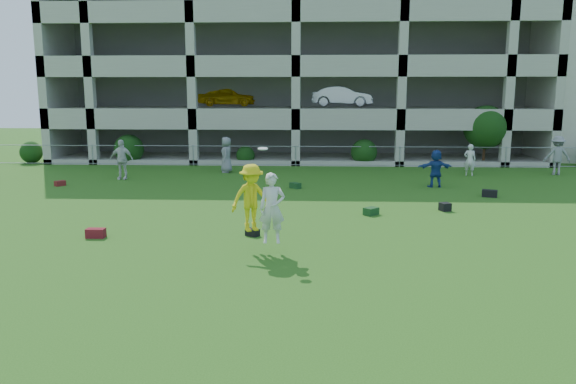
{
  "coord_description": "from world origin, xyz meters",
  "views": [
    {
      "loc": [
        1.07,
        -13.35,
        4.4
      ],
      "look_at": [
        0.3,
        3.0,
        1.4
      ],
      "focal_mm": 35.0,
      "sensor_mm": 36.0,
      "label": 1
    }
  ],
  "objects_px": {
    "bystander_b": "(121,159)",
    "bystander_d": "(436,168)",
    "bystander_e": "(470,160)",
    "frisbee_contest": "(257,201)",
    "bystander_c": "(226,155)",
    "bystander_f": "(557,155)",
    "crate_d": "(445,207)",
    "parking_garage": "(300,66)"
  },
  "relations": [
    {
      "from": "bystander_e",
      "to": "frisbee_contest",
      "type": "height_order",
      "value": "frisbee_contest"
    },
    {
      "from": "bystander_c",
      "to": "bystander_f",
      "type": "xyz_separation_m",
      "value": [
        17.33,
        -0.03,
        0.06
      ]
    },
    {
      "from": "bystander_c",
      "to": "bystander_b",
      "type": "bearing_deg",
      "value": -68.0
    },
    {
      "from": "parking_garage",
      "to": "bystander_e",
      "type": "bearing_deg",
      "value": -52.75
    },
    {
      "from": "parking_garage",
      "to": "bystander_f",
      "type": "bearing_deg",
      "value": -39.77
    },
    {
      "from": "bystander_b",
      "to": "frisbee_contest",
      "type": "distance_m",
      "value": 14.64
    },
    {
      "from": "bystander_c",
      "to": "bystander_d",
      "type": "height_order",
      "value": "bystander_c"
    },
    {
      "from": "bystander_d",
      "to": "crate_d",
      "type": "relative_size",
      "value": 4.9
    },
    {
      "from": "frisbee_contest",
      "to": "bystander_c",
      "type": "bearing_deg",
      "value": 102.05
    },
    {
      "from": "bystander_d",
      "to": "bystander_f",
      "type": "distance_m",
      "value": 8.18
    },
    {
      "from": "frisbee_contest",
      "to": "parking_garage",
      "type": "distance_m",
      "value": 26.59
    },
    {
      "from": "bystander_b",
      "to": "frisbee_contest",
      "type": "height_order",
      "value": "frisbee_contest"
    },
    {
      "from": "crate_d",
      "to": "bystander_b",
      "type": "bearing_deg",
      "value": 154.89
    },
    {
      "from": "crate_d",
      "to": "parking_garage",
      "type": "relative_size",
      "value": 0.01
    },
    {
      "from": "bystander_e",
      "to": "bystander_f",
      "type": "relative_size",
      "value": 0.81
    },
    {
      "from": "bystander_e",
      "to": "parking_garage",
      "type": "height_order",
      "value": "parking_garage"
    },
    {
      "from": "bystander_f",
      "to": "crate_d",
      "type": "bearing_deg",
      "value": 57.84
    },
    {
      "from": "bystander_d",
      "to": "crate_d",
      "type": "distance_m",
      "value": 5.26
    },
    {
      "from": "bystander_b",
      "to": "bystander_c",
      "type": "relative_size",
      "value": 1.04
    },
    {
      "from": "frisbee_contest",
      "to": "bystander_f",
      "type": "bearing_deg",
      "value": 46.17
    },
    {
      "from": "bystander_c",
      "to": "frisbee_contest",
      "type": "relative_size",
      "value": 0.74
    },
    {
      "from": "parking_garage",
      "to": "bystander_c",
      "type": "bearing_deg",
      "value": -107.61
    },
    {
      "from": "bystander_c",
      "to": "crate_d",
      "type": "bearing_deg",
      "value": 40.09
    },
    {
      "from": "frisbee_contest",
      "to": "parking_garage",
      "type": "relative_size",
      "value": 0.09
    },
    {
      "from": "bystander_b",
      "to": "bystander_e",
      "type": "xyz_separation_m",
      "value": [
        17.54,
        1.96,
        -0.17
      ]
    },
    {
      "from": "bystander_d",
      "to": "crate_d",
      "type": "height_order",
      "value": "bystander_d"
    },
    {
      "from": "bystander_f",
      "to": "parking_garage",
      "type": "relative_size",
      "value": 0.07
    },
    {
      "from": "bystander_d",
      "to": "frisbee_contest",
      "type": "relative_size",
      "value": 0.67
    },
    {
      "from": "bystander_b",
      "to": "parking_garage",
      "type": "distance_m",
      "value": 17.04
    },
    {
      "from": "bystander_d",
      "to": "bystander_f",
      "type": "bearing_deg",
      "value": -158.3
    },
    {
      "from": "crate_d",
      "to": "parking_garage",
      "type": "bearing_deg",
      "value": 105.95
    },
    {
      "from": "bystander_e",
      "to": "bystander_f",
      "type": "height_order",
      "value": "bystander_f"
    },
    {
      "from": "bystander_f",
      "to": "bystander_e",
      "type": "bearing_deg",
      "value": 14.77
    },
    {
      "from": "bystander_d",
      "to": "bystander_c",
      "type": "bearing_deg",
      "value": -29.84
    },
    {
      "from": "bystander_b",
      "to": "bystander_d",
      "type": "bearing_deg",
      "value": -4.46
    },
    {
      "from": "crate_d",
      "to": "frisbee_contest",
      "type": "relative_size",
      "value": 0.14
    },
    {
      "from": "bystander_e",
      "to": "bystander_c",
      "type": "bearing_deg",
      "value": 14.71
    },
    {
      "from": "bystander_e",
      "to": "parking_garage",
      "type": "bearing_deg",
      "value": -35.47
    },
    {
      "from": "bystander_c",
      "to": "bystander_f",
      "type": "height_order",
      "value": "bystander_f"
    },
    {
      "from": "bystander_f",
      "to": "bystander_d",
      "type": "bearing_deg",
      "value": 37.86
    },
    {
      "from": "crate_d",
      "to": "bystander_f",
      "type": "bearing_deg",
      "value": 49.73
    },
    {
      "from": "bystander_d",
      "to": "bystander_f",
      "type": "height_order",
      "value": "bystander_f"
    }
  ]
}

